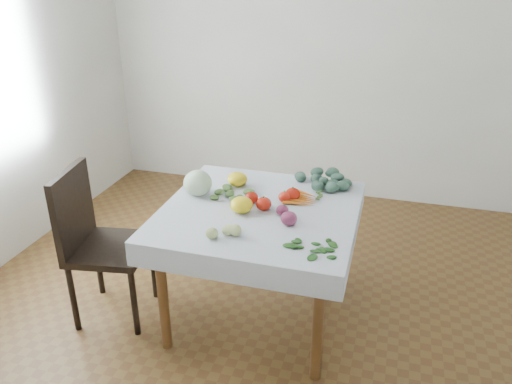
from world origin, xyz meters
TOP-DOWN VIEW (x-y plane):
  - ground at (0.00, 0.00)m, footprint 4.00×4.00m
  - back_wall at (0.00, 2.00)m, footprint 4.00×0.04m
  - table at (0.00, 0.00)m, footprint 1.00×1.00m
  - tablecloth at (0.00, 0.00)m, footprint 1.12×1.12m
  - chair at (-0.97, -0.25)m, footprint 0.51×0.51m
  - cabbage at (-0.42, 0.08)m, footprint 0.21×0.21m
  - tomato_a at (0.03, -0.01)m, footprint 0.12×0.12m
  - tomato_b at (0.12, 0.13)m, footprint 0.09×0.09m
  - tomato_c at (-0.07, 0.06)m, footprint 0.10×0.10m
  - tomato_d at (0.16, 0.17)m, footprint 0.10×0.10m
  - heirloom_back at (-0.23, 0.28)m, footprint 0.16×0.16m
  - heirloom_front at (-0.09, -0.07)m, footprint 0.17×0.17m
  - onion_a at (0.15, -0.04)m, footprint 0.09×0.09m
  - onion_b at (0.21, -0.14)m, footprint 0.12×0.12m
  - tomatillo_cluster at (-0.07, -0.37)m, footprint 0.14×0.12m
  - carrot_bunch at (0.21, 0.18)m, footprint 0.19×0.22m
  - kale_bunch at (0.28, 0.49)m, footprint 0.38×0.33m
  - basil_bunch at (0.37, -0.35)m, footprint 0.25×0.17m
  - dill_bunch at (-0.18, 0.13)m, footprint 0.27×0.20m

SIDE VIEW (x-z plane):
  - ground at x=0.00m, z-range 0.00..0.00m
  - chair at x=-0.97m, z-range 0.07..1.05m
  - table at x=0.00m, z-range 0.28..1.03m
  - tablecloth at x=0.00m, z-range 0.75..0.76m
  - basil_bunch at x=0.37m, z-range 0.76..0.77m
  - dill_bunch at x=-0.18m, z-range 0.76..0.78m
  - carrot_bunch at x=0.21m, z-range 0.76..0.78m
  - kale_bunch at x=0.28m, z-range 0.76..0.81m
  - tomatillo_cluster at x=-0.07m, z-range 0.76..0.81m
  - onion_a at x=0.15m, z-range 0.76..0.82m
  - tomato_b at x=0.12m, z-range 0.76..0.82m
  - tomato_c at x=-0.07m, z-range 0.76..0.83m
  - onion_b at x=0.21m, z-range 0.76..0.83m
  - tomato_d at x=0.16m, z-range 0.76..0.84m
  - tomato_a at x=0.03m, z-range 0.76..0.84m
  - heirloom_back at x=-0.23m, z-range 0.76..0.85m
  - heirloom_front at x=-0.09m, z-range 0.76..0.85m
  - cabbage at x=-0.42m, z-range 0.76..0.91m
  - back_wall at x=0.00m, z-range 0.00..2.70m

